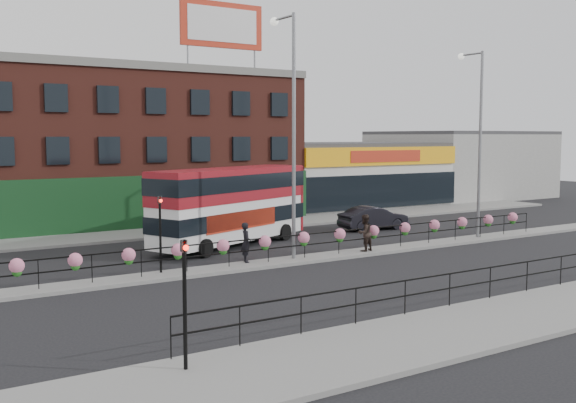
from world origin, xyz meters
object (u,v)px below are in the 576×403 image
pedestrian_b (365,233)px  car (374,218)px  double_decker_bus (231,198)px  lamp_column_west (290,114)px  pedestrian_a (246,242)px  lamp_column_east (477,128)px

pedestrian_b → car: bearing=-143.5°
double_decker_bus → lamp_column_west: 6.72m
pedestrian_a → lamp_column_east: bearing=-74.3°
lamp_column_west → double_decker_bus: bearing=94.0°
car → pedestrian_b: pedestrian_b is taller
car → lamp_column_west: lamp_column_west is taller
lamp_column_west → lamp_column_east: (12.40, -0.09, -0.52)m
car → lamp_column_west: size_ratio=0.41×
pedestrian_a → double_decker_bus: bearing=-5.0°
pedestrian_a → lamp_column_east: lamp_column_east is taller
lamp_column_west → lamp_column_east: 12.42m
pedestrian_b → lamp_column_east: size_ratio=0.18×
double_decker_bus → pedestrian_a: size_ratio=5.77×
double_decker_bus → lamp_column_east: bearing=-22.4°
pedestrian_b → lamp_column_west: size_ratio=0.16×
car → lamp_column_west: 13.23m
lamp_column_west → lamp_column_east: size_ratio=1.08×
pedestrian_b → lamp_column_west: 7.05m
double_decker_bus → car: bearing=4.5°
lamp_column_east → pedestrian_a: bearing=179.4°
double_decker_bus → pedestrian_b: bearing=-52.6°
double_decker_bus → pedestrian_b: (4.38, -5.73, -1.49)m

